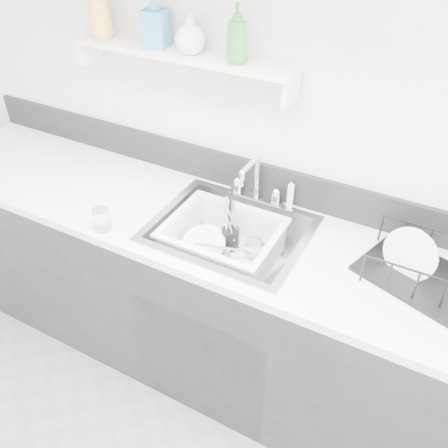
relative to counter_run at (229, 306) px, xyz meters
The scene contains 19 objects.
room_shell 1.47m from the counter_run, 90.00° to the right, with size 3.50×3.00×2.60m.
counter_run is the anchor object (origin of this frame).
backsplash 0.62m from the counter_run, 90.00° to the left, with size 3.20×0.02×0.16m, color black.
sink 0.37m from the counter_run, ahead, with size 0.64×0.52×0.20m, color silver, non-canonical shape.
faucet 0.58m from the counter_run, 90.00° to the left, with size 0.26×0.18×0.23m.
side_sprayer 0.61m from the counter_run, 57.89° to the left, with size 0.03×0.03×0.14m, color silver.
wall_shelf 1.13m from the counter_run, 146.69° to the left, with size 1.00×0.16×0.12m.
wash_tub 0.38m from the counter_run, 159.93° to the right, with size 0.47×0.38×0.18m, color silver, non-canonical shape.
plate_stack 0.35m from the counter_run, 163.45° to the right, with size 0.24×0.23×0.09m.
utensil_cup 0.37m from the counter_run, 115.26° to the left, with size 0.08×0.08×0.26m.
ladle 0.35m from the counter_run, 165.73° to the left, with size 0.26×0.09×0.08m, color silver, non-canonical shape.
tumbler_in_tub 0.37m from the counter_run, 19.77° to the left, with size 0.07×0.07×0.10m, color white.
tumbler_counter 0.73m from the counter_run, 151.68° to the right, with size 0.07×0.07×0.10m, color white.
dish_rack 0.91m from the counter_run, ahead, with size 0.40×0.30×0.14m, color black, non-canonical shape.
bowl_small 0.34m from the counter_run, 36.07° to the right, with size 0.10×0.10×0.03m, color white.
soap_bottle_a 1.42m from the counter_run, 162.91° to the left, with size 0.09×0.10×0.25m, color gold.
soap_bottle_b 1.28m from the counter_run, 153.20° to the left, with size 0.09×0.10×0.21m, color teal.
soap_bottle_c 1.21m from the counter_run, 142.87° to the left, with size 0.12×0.12×0.15m, color silver.
soap_bottle_d 1.20m from the counter_run, 112.41° to the left, with size 0.08×0.08×0.21m, color #2C7C2B.
Camera 1 is at (0.71, -0.18, 2.13)m, focal length 38.00 mm.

